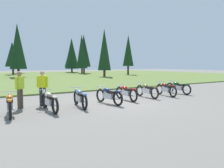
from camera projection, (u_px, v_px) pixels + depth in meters
ground_plane at (118, 102)px, 11.46m from camera, size 140.00×140.00×0.00m
grass_moorland at (24, 77)px, 34.03m from camera, size 80.00×44.00×0.10m
forest_treeline at (58, 52)px, 44.24m from camera, size 27.96×25.62×8.50m
motorcycle_orange at (10, 104)px, 8.33m from camera, size 0.62×2.10×0.88m
motorcycle_cream at (49, 101)px, 9.10m from camera, size 0.62×2.10×0.88m
motorcycle_sky_blue at (80, 98)px, 9.99m from camera, size 0.62×2.09×0.88m
motorcycle_navy at (109, 95)px, 10.80m from camera, size 0.63×2.10×0.88m
motorcycle_red at (126, 92)px, 11.94m from camera, size 0.62×2.10×0.88m
motorcycle_olive at (147, 90)px, 12.93m from camera, size 0.62×2.10×0.88m
motorcycle_maroon at (166, 89)px, 13.61m from camera, size 0.64×2.09×0.88m
motorcycle_british_green at (178, 87)px, 14.63m from camera, size 0.62×2.10×0.88m
rider_in_hivis_vest at (42, 86)px, 10.27m from camera, size 0.47×0.39×1.67m
rider_checking_bike at (20, 87)px, 9.59m from camera, size 0.41×0.42×1.67m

